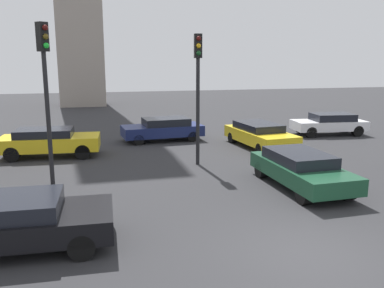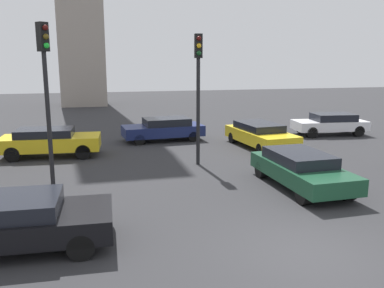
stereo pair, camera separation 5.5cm
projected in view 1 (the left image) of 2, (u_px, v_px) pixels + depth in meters
name	position (u px, v px, depth m)	size (l,w,h in m)	color
ground_plane	(308.00, 255.00, 9.73)	(103.67, 103.67, 0.00)	#2D2D30
traffic_light_1	(198.00, 76.00, 17.39)	(0.36, 0.48, 5.64)	black
traffic_light_2	(45.00, 75.00, 14.43)	(0.45, 0.48, 5.85)	black
car_0	(13.00, 221.00, 9.94)	(4.73, 2.29, 1.31)	black
car_1	(301.00, 168.00, 14.80)	(2.10, 4.71, 1.29)	#19472D
car_2	(330.00, 123.00, 25.18)	(4.54, 2.29, 1.32)	silver
car_3	(49.00, 141.00, 19.48)	(4.74, 2.26, 1.36)	yellow
car_4	(163.00, 129.00, 23.40)	(4.66, 2.25, 1.30)	navy
car_5	(260.00, 134.00, 21.57)	(2.46, 4.92, 1.29)	yellow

